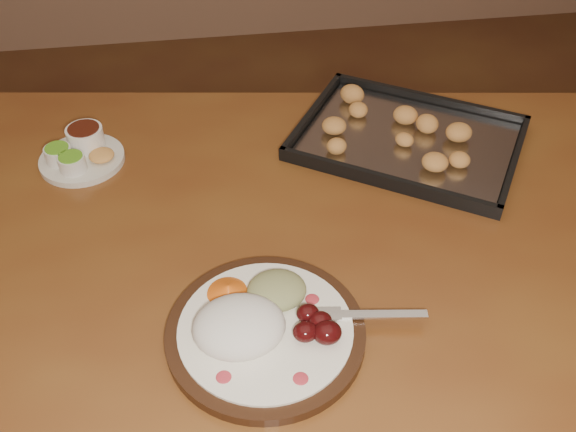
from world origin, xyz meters
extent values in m
plane|color=brown|center=(0.00, 0.00, 0.00)|extent=(4.00, 4.00, 0.00)
cube|color=brown|center=(-0.04, -0.21, 0.73)|extent=(1.62, 1.11, 0.04)
cylinder|color=#513318|center=(0.69, 0.07, 0.35)|extent=(0.07, 0.07, 0.71)
cylinder|color=black|center=(-0.03, -0.40, 0.76)|extent=(0.28, 0.28, 0.02)
cylinder|color=white|center=(-0.03, -0.40, 0.77)|extent=(0.24, 0.24, 0.01)
ellipsoid|color=#BC2D3A|center=(-0.09, -0.47, 0.77)|extent=(0.02, 0.02, 0.00)
ellipsoid|color=#BC2D3A|center=(0.01, -0.49, 0.77)|extent=(0.02, 0.02, 0.00)
ellipsoid|color=#BC2D3A|center=(0.04, -0.36, 0.77)|extent=(0.02, 0.02, 0.00)
ellipsoid|color=#BC2D3A|center=(-0.12, -0.38, 0.77)|extent=(0.02, 0.02, 0.00)
ellipsoid|color=white|center=(-0.06, -0.40, 0.79)|extent=(0.13, 0.11, 0.06)
ellipsoid|color=#4A0A0C|center=(0.02, -0.43, 0.78)|extent=(0.03, 0.03, 0.03)
ellipsoid|color=#4A0A0C|center=(0.05, -0.41, 0.78)|extent=(0.03, 0.03, 0.03)
ellipsoid|color=#4A0A0C|center=(0.03, -0.40, 0.78)|extent=(0.03, 0.03, 0.03)
ellipsoid|color=#4A0A0C|center=(0.05, -0.43, 0.78)|extent=(0.03, 0.03, 0.03)
ellipsoid|color=tan|center=(-0.01, -0.34, 0.78)|extent=(0.09, 0.08, 0.03)
cone|color=orange|center=(-0.07, -0.33, 0.78)|extent=(0.08, 0.08, 0.03)
cube|color=silver|center=(0.13, -0.40, 0.77)|extent=(0.13, 0.03, 0.00)
cube|color=silver|center=(0.06, -0.39, 0.77)|extent=(0.04, 0.03, 0.00)
cylinder|color=silver|center=(0.04, -0.40, 0.77)|extent=(0.03, 0.01, 0.00)
cylinder|color=silver|center=(0.04, -0.39, 0.77)|extent=(0.03, 0.01, 0.00)
cylinder|color=silver|center=(0.04, -0.39, 0.77)|extent=(0.03, 0.01, 0.00)
cylinder|color=silver|center=(0.04, -0.38, 0.77)|extent=(0.03, 0.01, 0.00)
cylinder|color=silver|center=(-0.32, 0.04, 0.76)|extent=(0.15, 0.15, 0.01)
cylinder|color=silver|center=(-0.35, 0.04, 0.78)|extent=(0.05, 0.05, 0.03)
cylinder|color=#58A721|center=(-0.35, 0.04, 0.79)|extent=(0.04, 0.04, 0.00)
cylinder|color=silver|center=(-0.33, 0.01, 0.78)|extent=(0.05, 0.05, 0.03)
cylinder|color=#58A721|center=(-0.33, 0.01, 0.79)|extent=(0.04, 0.04, 0.00)
cylinder|color=white|center=(-0.31, 0.08, 0.78)|extent=(0.07, 0.07, 0.04)
cylinder|color=#3D140B|center=(-0.31, 0.08, 0.80)|extent=(0.06, 0.06, 0.00)
ellipsoid|color=#E5A350|center=(-0.28, 0.03, 0.77)|extent=(0.05, 0.05, 0.02)
cube|color=black|center=(0.30, 0.01, 0.75)|extent=(0.50, 0.47, 0.01)
cube|color=black|center=(0.37, 0.14, 0.77)|extent=(0.35, 0.23, 0.02)
cube|color=black|center=(0.22, -0.11, 0.77)|extent=(0.35, 0.23, 0.02)
cube|color=black|center=(0.46, -0.09, 0.77)|extent=(0.17, 0.26, 0.02)
cube|color=black|center=(0.13, 0.12, 0.77)|extent=(0.17, 0.26, 0.02)
cube|color=silver|center=(0.30, 0.01, 0.76)|extent=(0.47, 0.43, 0.00)
ellipsoid|color=#DD884D|center=(0.34, -0.01, 0.78)|extent=(0.05, 0.04, 0.03)
ellipsoid|color=#DD884D|center=(0.39, 0.00, 0.78)|extent=(0.06, 0.06, 0.03)
ellipsoid|color=#DD884D|center=(0.36, 0.07, 0.78)|extent=(0.05, 0.06, 0.03)
ellipsoid|color=#DD884D|center=(0.29, 0.07, 0.78)|extent=(0.05, 0.06, 0.03)
ellipsoid|color=#DD884D|center=(0.26, 0.09, 0.78)|extent=(0.06, 0.06, 0.03)
ellipsoid|color=#DD884D|center=(0.25, 0.04, 0.78)|extent=(0.05, 0.04, 0.03)
ellipsoid|color=#DD884D|center=(0.20, 0.03, 0.78)|extent=(0.06, 0.06, 0.03)
ellipsoid|color=#DD884D|center=(0.23, -0.05, 0.78)|extent=(0.05, 0.06, 0.03)
ellipsoid|color=#DD884D|center=(0.30, -0.05, 0.78)|extent=(0.05, 0.06, 0.03)
ellipsoid|color=#DD884D|center=(0.33, -0.06, 0.78)|extent=(0.06, 0.06, 0.03)
camera|label=1|loc=(-0.08, -0.95, 1.48)|focal=40.00mm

